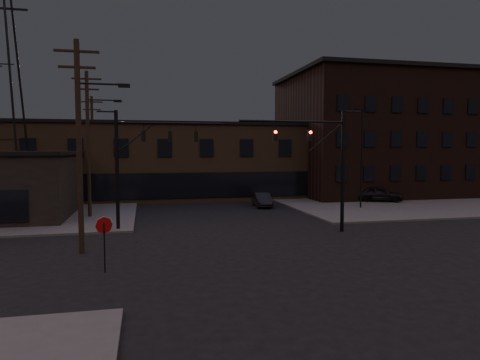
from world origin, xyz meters
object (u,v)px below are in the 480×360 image
object	(u,v)px
traffic_signal_far	(137,156)
traffic_signal_near	(327,157)
parked_car_lot_a	(379,194)
car_crossing	(262,200)
stop_sign	(104,231)
parked_car_lot_b	(319,191)

from	to	relation	value
traffic_signal_far	traffic_signal_near	bearing A→B (deg)	-16.17
traffic_signal_far	parked_car_lot_a	xyz separation A→B (m)	(23.85, 9.82, -4.08)
traffic_signal_far	parked_car_lot_a	size ratio (longest dim) A/B	1.73
traffic_signal_near	car_crossing	world-z (taller)	traffic_signal_near
stop_sign	car_crossing	distance (m)	23.35
stop_sign	traffic_signal_near	bearing A→B (deg)	25.90
parked_car_lot_b	car_crossing	size ratio (longest dim) A/B	1.18
parked_car_lot_b	car_crossing	distance (m)	9.79
stop_sign	car_crossing	bearing A→B (deg)	57.09
stop_sign	parked_car_lot_b	xyz separation A→B (m)	(20.78, 25.07, -1.00)
parked_car_lot_a	stop_sign	bearing A→B (deg)	152.56
traffic_signal_far	stop_sign	bearing A→B (deg)	-97.32
traffic_signal_near	parked_car_lot_a	distance (m)	18.22
traffic_signal_far	stop_sign	size ratio (longest dim) A/B	3.23
traffic_signal_near	parked_car_lot_a	xyz separation A→B (m)	(11.77, 13.32, -3.99)
traffic_signal_near	stop_sign	size ratio (longest dim) A/B	3.23
parked_car_lot_b	traffic_signal_far	bearing A→B (deg)	137.05
traffic_signal_near	parked_car_lot_a	size ratio (longest dim) A/B	1.73
traffic_signal_near	parked_car_lot_b	xyz separation A→B (m)	(7.42, 18.59, -4.09)
traffic_signal_near	traffic_signal_far	bearing A→B (deg)	163.83
stop_sign	car_crossing	size ratio (longest dim) A/B	0.62
traffic_signal_far	stop_sign	world-z (taller)	traffic_signal_far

